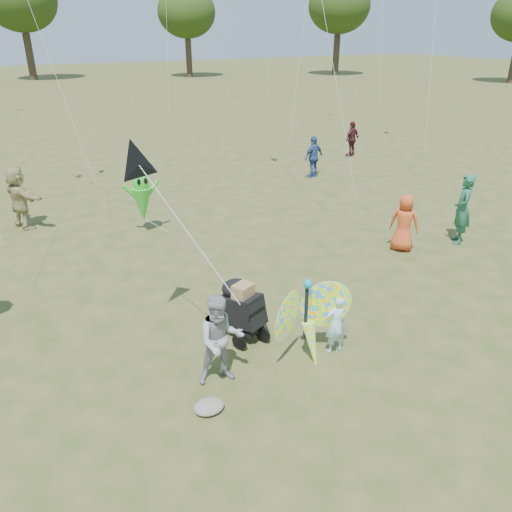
{
  "coord_description": "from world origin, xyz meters",
  "views": [
    {
      "loc": [
        -4.5,
        -6.28,
        5.19
      ],
      "look_at": [
        -0.2,
        1.5,
        1.1
      ],
      "focal_mm": 35.0,
      "sensor_mm": 36.0,
      "label": 1
    }
  ],
  "objects": [
    {
      "name": "ground",
      "position": [
        0.0,
        0.0,
        0.0
      ],
      "size": [
        160.0,
        160.0,
        0.0
      ],
      "primitive_type": "plane",
      "color": "#51592B",
      "rests_on": "ground"
    },
    {
      "name": "child_girl",
      "position": [
        0.22,
        -0.58,
        0.56
      ],
      "size": [
        0.43,
        0.3,
        1.12
      ],
      "primitive_type": "imported",
      "rotation": [
        0.0,
        0.0,
        3.06
      ],
      "color": "#B4EDFF",
      "rests_on": "ground"
    },
    {
      "name": "adult_man",
      "position": [
        -1.84,
        -0.34,
        0.77
      ],
      "size": [
        0.86,
        0.73,
        1.53
      ],
      "primitive_type": "imported",
      "rotation": [
        0.0,
        0.0,
        -0.23
      ],
      "color": "#98989E",
      "rests_on": "ground"
    },
    {
      "name": "grey_bag",
      "position": [
        -2.32,
        -0.89,
        0.07
      ],
      "size": [
        0.47,
        0.38,
        0.15
      ],
      "primitive_type": "ellipsoid",
      "color": "gray",
      "rests_on": "ground"
    },
    {
      "name": "crowd_a",
      "position": [
        4.4,
        2.15,
        0.73
      ],
      "size": [
        0.81,
        0.85,
        1.47
      ],
      "primitive_type": "imported",
      "rotation": [
        0.0,
        0.0,
        2.24
      ],
      "color": "#D54D22",
      "rests_on": "ground"
    },
    {
      "name": "crowd_c",
      "position": [
        6.32,
        8.84,
        0.77
      ],
      "size": [
        0.97,
        0.57,
        1.55
      ],
      "primitive_type": "imported",
      "rotation": [
        0.0,
        0.0,
        3.37
      ],
      "color": "#334F8E",
      "rests_on": "ground"
    },
    {
      "name": "crowd_d",
      "position": [
        -3.85,
        8.49,
        0.89
      ],
      "size": [
        1.12,
        1.72,
        1.77
      ],
      "primitive_type": "imported",
      "rotation": [
        0.0,
        0.0,
        1.97
      ],
      "color": "tan",
      "rests_on": "ground"
    },
    {
      "name": "crowd_f",
      "position": [
        6.05,
        1.8,
        0.92
      ],
      "size": [
        0.77,
        0.79,
        1.83
      ],
      "primitive_type": "imported",
      "rotation": [
        0.0,
        0.0,
        3.99
      ],
      "color": "#235D41",
      "rests_on": "ground"
    },
    {
      "name": "crowd_h",
      "position": [
        9.75,
        10.83,
        0.75
      ],
      "size": [
        0.95,
        0.61,
        1.5
      ],
      "primitive_type": "imported",
      "rotation": [
        0.0,
        0.0,
        3.43
      ],
      "color": "#47171F",
      "rests_on": "ground"
    },
    {
      "name": "jogging_stroller",
      "position": [
        -0.97,
        0.67,
        0.61
      ],
      "size": [
        0.76,
        1.14,
        1.09
      ],
      "rotation": [
        0.0,
        0.0,
        0.4
      ],
      "color": "black",
      "rests_on": "ground"
    },
    {
      "name": "butterfly_kite",
      "position": [
        -0.33,
        -0.54,
        0.77
      ],
      "size": [
        1.74,
        0.75,
        1.73
      ],
      "color": "orange",
      "rests_on": "ground"
    },
    {
      "name": "delta_kite_rig",
      "position": [
        -2.34,
        1.5,
        3.17
      ],
      "size": [
        1.36,
        2.07,
        2.37
      ],
      "color": "black",
      "rests_on": "ground"
    },
    {
      "name": "alien_kite",
      "position": [
        -0.97,
        6.46,
        0.97
      ],
      "size": [
        1.12,
        0.69,
        1.74
      ],
      "color": "green",
      "rests_on": "ground"
    },
    {
      "name": "tree_line",
      "position": [
        3.67,
        44.99,
        6.86
      ],
      "size": [
        91.78,
        33.6,
        10.79
      ],
      "color": "#3A2D21",
      "rests_on": "ground"
    }
  ]
}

